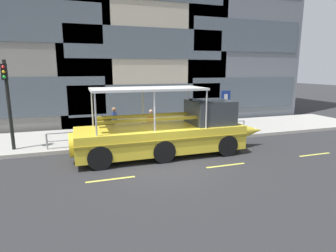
{
  "coord_description": "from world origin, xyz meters",
  "views": [
    {
      "loc": [
        -3.45,
        -10.7,
        3.98
      ],
      "look_at": [
        0.71,
        1.75,
        1.3
      ],
      "focal_mm": 29.74,
      "sensor_mm": 36.0,
      "label": 1
    }
  ],
  "objects_px": {
    "pedestrian_near_bow": "(199,118)",
    "pedestrian_mid_left": "(151,121)",
    "traffic_light_pole": "(8,97)",
    "duck_tour_boat": "(172,132)",
    "parking_sign": "(225,104)",
    "pedestrian_mid_right": "(114,120)"
  },
  "relations": [
    {
      "from": "pedestrian_near_bow",
      "to": "pedestrian_mid_left",
      "type": "distance_m",
      "value": 2.91
    },
    {
      "from": "parking_sign",
      "to": "pedestrian_mid_right",
      "type": "xyz_separation_m",
      "value": [
        -6.51,
        0.69,
        -0.68
      ]
    },
    {
      "from": "traffic_light_pole",
      "to": "pedestrian_mid_left",
      "type": "bearing_deg",
      "value": 2.11
    },
    {
      "from": "pedestrian_near_bow",
      "to": "pedestrian_mid_left",
      "type": "xyz_separation_m",
      "value": [
        -2.91,
        0.06,
        0.02
      ]
    },
    {
      "from": "traffic_light_pole",
      "to": "pedestrian_near_bow",
      "type": "xyz_separation_m",
      "value": [
        9.84,
        0.19,
        -1.61
      ]
    },
    {
      "from": "traffic_light_pole",
      "to": "duck_tour_boat",
      "type": "height_order",
      "value": "traffic_light_pole"
    },
    {
      "from": "parking_sign",
      "to": "pedestrian_near_bow",
      "type": "xyz_separation_m",
      "value": [
        -1.62,
        0.21,
        -0.79
      ]
    },
    {
      "from": "traffic_light_pole",
      "to": "duck_tour_boat",
      "type": "xyz_separation_m",
      "value": [
        7.23,
        -2.53,
        -1.67
      ]
    },
    {
      "from": "traffic_light_pole",
      "to": "parking_sign",
      "type": "height_order",
      "value": "traffic_light_pole"
    },
    {
      "from": "pedestrian_mid_left",
      "to": "duck_tour_boat",
      "type": "bearing_deg",
      "value": -83.83
    },
    {
      "from": "traffic_light_pole",
      "to": "pedestrian_mid_right",
      "type": "height_order",
      "value": "traffic_light_pole"
    },
    {
      "from": "duck_tour_boat",
      "to": "pedestrian_near_bow",
      "type": "bearing_deg",
      "value": 46.2
    },
    {
      "from": "parking_sign",
      "to": "pedestrian_near_bow",
      "type": "bearing_deg",
      "value": 172.72
    },
    {
      "from": "traffic_light_pole",
      "to": "duck_tour_boat",
      "type": "distance_m",
      "value": 7.84
    },
    {
      "from": "traffic_light_pole",
      "to": "duck_tour_boat",
      "type": "bearing_deg",
      "value": -19.26
    },
    {
      "from": "pedestrian_mid_right",
      "to": "traffic_light_pole",
      "type": "bearing_deg",
      "value": -172.25
    },
    {
      "from": "duck_tour_boat",
      "to": "pedestrian_mid_left",
      "type": "xyz_separation_m",
      "value": [
        -0.3,
        2.78,
        0.08
      ]
    },
    {
      "from": "duck_tour_boat",
      "to": "pedestrian_mid_left",
      "type": "height_order",
      "value": "duck_tour_boat"
    },
    {
      "from": "traffic_light_pole",
      "to": "pedestrian_mid_right",
      "type": "xyz_separation_m",
      "value": [
        4.95,
        0.67,
        -1.5
      ]
    },
    {
      "from": "parking_sign",
      "to": "pedestrian_mid_left",
      "type": "distance_m",
      "value": 4.61
    },
    {
      "from": "parking_sign",
      "to": "pedestrian_mid_left",
      "type": "height_order",
      "value": "parking_sign"
    },
    {
      "from": "duck_tour_boat",
      "to": "pedestrian_near_bow",
      "type": "xyz_separation_m",
      "value": [
        2.61,
        2.72,
        0.06
      ]
    }
  ]
}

